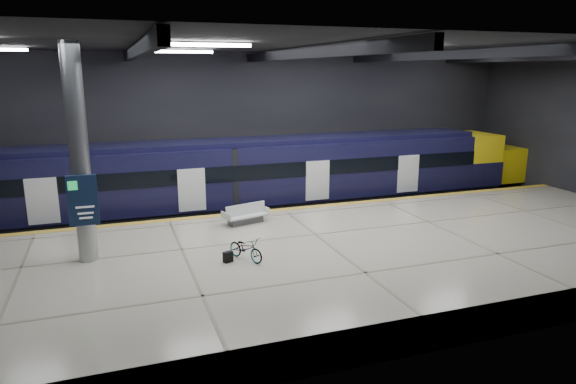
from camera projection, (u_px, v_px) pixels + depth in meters
name	position (u px, v px, depth m)	size (l,w,h in m)	color
ground	(306.00, 253.00, 20.52)	(30.00, 30.00, 0.00)	black
room_shell	(307.00, 109.00, 19.21)	(30.10, 16.10, 8.05)	black
platform	(331.00, 262.00, 18.10)	(30.00, 11.00, 1.10)	beige
safety_strip	(283.00, 209.00, 22.79)	(30.00, 0.40, 0.01)	gold
rails	(265.00, 216.00, 25.55)	(30.00, 1.52, 0.16)	gray
train	(284.00, 175.00, 25.41)	(29.40, 2.84, 3.79)	black
bench	(246.00, 216.00, 20.68)	(1.98, 1.25, 0.81)	#595B60
bicycle	(246.00, 248.00, 16.65)	(0.52, 1.49, 0.78)	#99999E
pannier_bag	(228.00, 257.00, 16.51)	(0.30, 0.18, 0.35)	black
info_column	(79.00, 158.00, 15.96)	(0.90, 0.78, 6.90)	#9EA0A5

